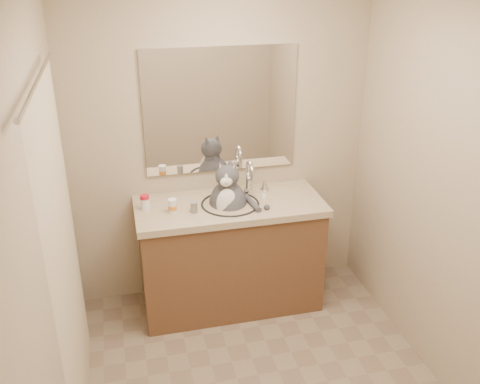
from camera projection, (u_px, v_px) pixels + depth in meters
name	position (u px, v px, depth m)	size (l,w,h in m)	color
room	(269.00, 220.00, 2.80)	(2.22, 2.52, 2.42)	#7F6F58
vanity	(230.00, 252.00, 3.96)	(1.34, 0.59, 1.12)	brown
mirror	(221.00, 111.00, 3.79)	(1.10, 0.02, 0.90)	white
shower_curtain	(66.00, 263.00, 2.73)	(0.02, 1.30, 1.93)	beige
cat	(228.00, 202.00, 3.78)	(0.37, 0.39, 0.54)	#434448
pill_bottle_redcap	(145.00, 202.00, 3.67)	(0.08, 0.08, 0.11)	white
pill_bottle_orange	(172.00, 206.00, 3.63)	(0.07, 0.07, 0.10)	white
grey_canister	(194.00, 207.00, 3.64)	(0.06, 0.06, 0.08)	slate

